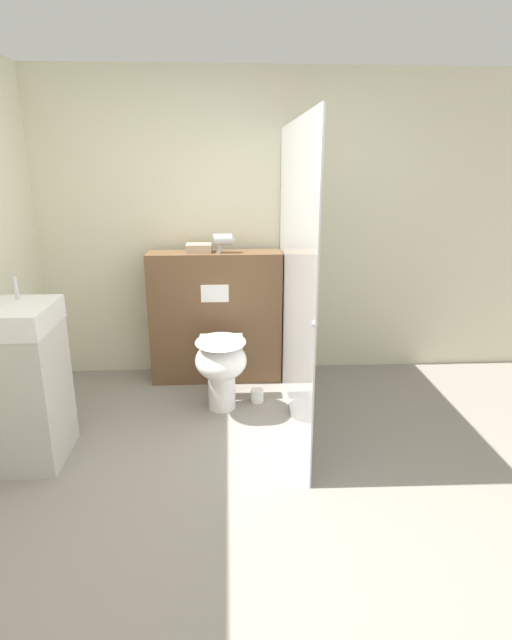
% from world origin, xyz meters
% --- Properties ---
extents(ground_plane, '(12.00, 12.00, 0.00)m').
position_xyz_m(ground_plane, '(0.00, 0.00, 0.00)').
color(ground_plane, gray).
extents(wall_back, '(8.00, 0.06, 2.50)m').
position_xyz_m(wall_back, '(0.00, 2.11, 1.25)').
color(wall_back, beige).
rests_on(wall_back, ground_plane).
extents(partition_panel, '(1.08, 0.29, 1.09)m').
position_xyz_m(partition_panel, '(-0.13, 1.87, 0.55)').
color(partition_panel, brown).
rests_on(partition_panel, ground_plane).
extents(shower_glass, '(0.04, 1.80, 2.04)m').
position_xyz_m(shower_glass, '(0.43, 1.18, 1.02)').
color(shower_glass, silver).
rests_on(shower_glass, ground_plane).
extents(toilet, '(0.37, 0.54, 0.57)m').
position_xyz_m(toilet, '(-0.08, 1.27, 0.37)').
color(toilet, white).
rests_on(toilet, ground_plane).
extents(sink_vanity, '(0.47, 0.50, 1.13)m').
position_xyz_m(sink_vanity, '(-1.28, 0.70, 0.50)').
color(sink_vanity, beige).
rests_on(sink_vanity, ground_plane).
extents(hair_drier, '(0.17, 0.09, 0.15)m').
position_xyz_m(hair_drier, '(-0.05, 1.84, 1.19)').
color(hair_drier, '#B7B7BC').
rests_on(hair_drier, partition_panel).
extents(folded_towel, '(0.20, 0.16, 0.07)m').
position_xyz_m(folded_towel, '(-0.25, 1.88, 1.13)').
color(folded_towel, tan).
rests_on(folded_towel, partition_panel).
extents(spare_toilet_roll, '(0.10, 0.10, 0.10)m').
position_xyz_m(spare_toilet_roll, '(0.19, 1.40, 0.05)').
color(spare_toilet_roll, white).
rests_on(spare_toilet_roll, ground_plane).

